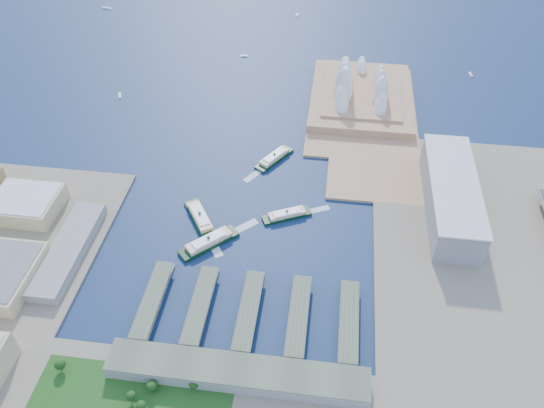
# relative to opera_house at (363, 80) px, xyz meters

# --- Properties ---
(ground) EXTENTS (3000.00, 3000.00, 0.00)m
(ground) POSITION_rel_opera_house_xyz_m (-105.00, -280.00, -32.00)
(ground) COLOR #0D193F
(ground) RESTS_ON ground
(east_land) EXTENTS (240.00, 500.00, 3.00)m
(east_land) POSITION_rel_opera_house_xyz_m (135.00, -330.00, -30.50)
(east_land) COLOR gray
(east_land) RESTS_ON ground
(peninsula) EXTENTS (135.00, 220.00, 3.00)m
(peninsula) POSITION_rel_opera_house_xyz_m (2.50, -20.00, -30.50)
(peninsula) COLOR tan
(peninsula) RESTS_ON ground
(opera_house) EXTENTS (134.00, 180.00, 58.00)m
(opera_house) POSITION_rel_opera_house_xyz_m (0.00, 0.00, 0.00)
(opera_house) COLOR white
(opera_house) RESTS_ON peninsula
(toaster_building) EXTENTS (45.00, 155.00, 35.00)m
(toaster_building) POSITION_rel_opera_house_xyz_m (90.00, -200.00, -11.50)
(toaster_building) COLOR gray
(toaster_building) RESTS_ON east_land
(ferry_wharves) EXTENTS (184.00, 90.00, 9.30)m
(ferry_wharves) POSITION_rel_opera_house_xyz_m (-91.00, -355.00, -27.35)
(ferry_wharves) COLOR #4F5A44
(ferry_wharves) RESTS_ON ground
(terminal_building) EXTENTS (200.00, 28.00, 12.00)m
(terminal_building) POSITION_rel_opera_house_xyz_m (-90.00, -415.00, -23.00)
(terminal_building) COLOR gray
(terminal_building) RESTS_ON south_land
(ferry_a) EXTENTS (44.43, 57.91, 11.17)m
(ferry_a) POSITION_rel_opera_house_xyz_m (-158.76, -247.31, -26.41)
(ferry_a) COLOR black
(ferry_a) RESTS_ON ground
(ferry_b) EXTENTS (40.83, 53.05, 10.24)m
(ferry_b) POSITION_rel_opera_house_xyz_m (-97.07, -139.47, -26.88)
(ferry_b) COLOR black
(ferry_b) RESTS_ON ground
(ferry_c) EXTENTS (54.50, 53.04, 11.46)m
(ferry_c) POSITION_rel_opera_house_xyz_m (-142.59, -279.33, -26.27)
(ferry_c) COLOR black
(ferry_c) RESTS_ON ground
(ferry_d) EXTENTS (50.97, 33.32, 9.52)m
(ferry_d) POSITION_rel_opera_house_xyz_m (-72.45, -231.09, -27.24)
(ferry_d) COLOR black
(ferry_d) RESTS_ON ground
(boat_a) EXTENTS (8.51, 14.19, 2.68)m
(boat_a) POSITION_rel_opera_house_xyz_m (-320.88, -28.31, -30.66)
(boat_a) COLOR white
(boat_a) RESTS_ON ground
(boat_b) EXTENTS (10.42, 4.23, 2.76)m
(boat_b) POSITION_rel_opera_house_xyz_m (-174.25, 104.66, -30.62)
(boat_b) COLOR white
(boat_b) RESTS_ON ground
(boat_c) EXTENTS (5.45, 12.11, 2.63)m
(boat_c) POSITION_rel_opera_house_xyz_m (154.92, 92.09, -30.69)
(boat_c) COLOR white
(boat_c) RESTS_ON ground
(boat_d) EXTENTS (18.53, 8.45, 3.06)m
(boat_d) POSITION_rel_opera_house_xyz_m (-441.47, 247.75, -30.47)
(boat_d) COLOR white
(boat_d) RESTS_ON ground
(boat_e) EXTENTS (5.29, 12.23, 2.91)m
(boat_e) POSITION_rel_opera_house_xyz_m (-109.93, 260.64, -30.55)
(boat_e) COLOR white
(boat_e) RESTS_ON ground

